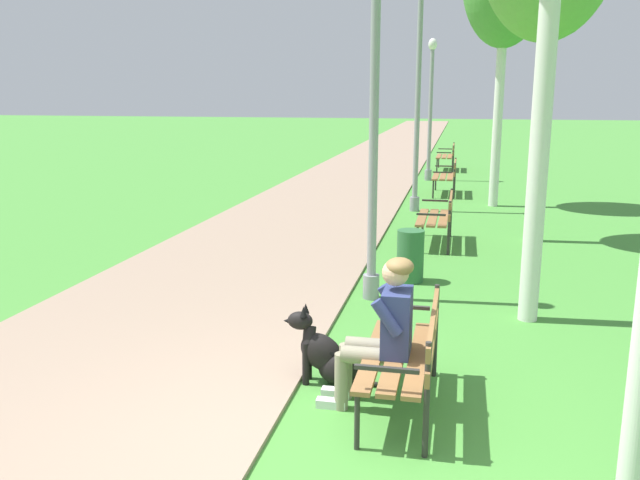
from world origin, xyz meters
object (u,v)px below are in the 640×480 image
Objects in this scene: park_bench_near at (409,349)px; lamp_post_far at (430,108)px; park_bench_furthest at (448,154)px; lamp_post_near at (374,126)px; park_bench_far at (447,174)px; park_bench_mid at (439,214)px; lamp_post_mid at (418,96)px; person_seated_on_near_bench at (383,327)px; dog_black at (327,355)px; litter_bin at (410,256)px.

lamp_post_far reaches higher than park_bench_near.
lamp_post_near is (-0.55, -14.05, 1.58)m from park_bench_furthest.
park_bench_far is 8.94m from lamp_post_near.
park_bench_mid is 0.32× the size of lamp_post_mid.
park_bench_near and park_bench_furthest have the same top height.
lamp_post_near is at bearing 99.49° from person_seated_on_near_bench.
lamp_post_near is (-0.69, -3.15, 1.58)m from park_bench_mid.
dog_black is at bearing -92.06° from park_bench_furthest.
park_bench_far is 1.20× the size of person_seated_on_near_bench.
park_bench_furthest reaches higher than dog_black.
park_bench_near is at bearing -90.08° from park_bench_mid.
lamp_post_near is at bearing 103.51° from park_bench_near.
lamp_post_near is at bearing -94.42° from park_bench_far.
park_bench_mid is 3.59m from lamp_post_near.
lamp_post_mid is (-0.48, -7.77, 1.89)m from park_bench_furthest.
lamp_post_mid is (-0.61, 9.13, 1.89)m from park_bench_near.
lamp_post_mid is at bearing -90.15° from lamp_post_far.
park_bench_far is at bearing 90.14° from park_bench_mid.
lamp_post_far is (-0.59, 2.64, 1.52)m from park_bench_far.
dog_black is 3.11m from lamp_post_near.
park_bench_furthest is at bearing 79.97° from lamp_post_far.
park_bench_mid is at bearing -89.86° from park_bench_far.
park_bench_mid is 10.91m from park_bench_furthest.
park_bench_furthest is 1.20× the size of person_seated_on_near_bench.
dog_black is at bearing 154.90° from park_bench_near.
lamp_post_far reaches higher than park_bench_mid.
person_seated_on_near_bench reaches higher than dog_black.
park_bench_furthest is 14.15m from lamp_post_near.
park_bench_mid is 1.80× the size of dog_black.
dog_black is (-0.72, -11.27, -0.25)m from park_bench_far.
park_bench_mid is 5.71m from dog_black.
park_bench_furthest is at bearing 89.37° from litter_bin.
park_bench_near is at bearing -85.73° from litter_bin.
park_bench_furthest is at bearing 86.46° from lamp_post_mid.
park_bench_mid is at bearing -89.26° from park_bench_furthest.
person_seated_on_near_bench is at bearing -88.43° from lamp_post_far.
litter_bin is at bearing -88.25° from lamp_post_far.
park_bench_far is at bearing 85.58° from lamp_post_near.
person_seated_on_near_bench is at bearing -90.26° from park_bench_furthest.
park_bench_far is at bearing 88.04° from litter_bin.
park_bench_far is 5.29m from park_bench_furthest.
person_seated_on_near_bench is at bearing -179.07° from park_bench_near.
person_seated_on_near_bench is (-0.20, -11.62, 0.17)m from park_bench_far.
litter_bin is at bearing -86.46° from lamp_post_mid.
litter_bin is at bearing -97.08° from park_bench_mid.
park_bench_far is at bearing 76.26° from lamp_post_mid.
park_bench_furthest is 1.80× the size of dog_black.
lamp_post_near is at bearing -115.47° from litter_bin.
park_bench_mid is 3.72m from lamp_post_mid.
park_bench_far and park_bench_furthest have the same top height.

